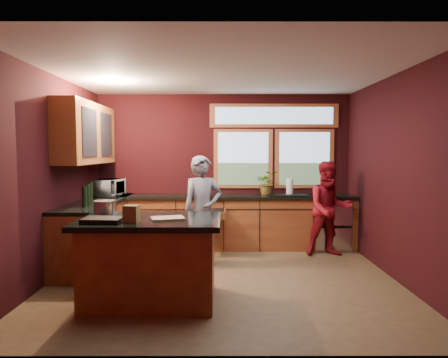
{
  "coord_description": "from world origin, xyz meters",
  "views": [
    {
      "loc": [
        -0.01,
        -5.18,
        1.69
      ],
      "look_at": [
        0.0,
        0.4,
        1.3
      ],
      "focal_mm": 32.0,
      "sensor_mm": 36.0,
      "label": 1
    }
  ],
  "objects_px": {
    "person_grey": "(203,211)",
    "person_red": "(329,209)",
    "stock_pot": "(105,208)",
    "cutting_board": "(168,218)",
    "island": "(151,260)"
  },
  "relations": [
    {
      "from": "person_grey",
      "to": "stock_pot",
      "type": "height_order",
      "value": "person_grey"
    },
    {
      "from": "island",
      "to": "cutting_board",
      "type": "xyz_separation_m",
      "value": [
        0.2,
        -0.05,
        0.48
      ]
    },
    {
      "from": "person_grey",
      "to": "stock_pot",
      "type": "bearing_deg",
      "value": -150.42
    },
    {
      "from": "person_red",
      "to": "stock_pot",
      "type": "xyz_separation_m",
      "value": [
        -3.07,
        -1.83,
        0.27
      ]
    },
    {
      "from": "person_red",
      "to": "island",
      "type": "bearing_deg",
      "value": -145.27
    },
    {
      "from": "person_grey",
      "to": "stock_pot",
      "type": "distance_m",
      "value": 1.68
    },
    {
      "from": "person_grey",
      "to": "person_red",
      "type": "distance_m",
      "value": 2.08
    },
    {
      "from": "island",
      "to": "person_grey",
      "type": "distance_m",
      "value": 1.56
    },
    {
      "from": "island",
      "to": "person_grey",
      "type": "relative_size",
      "value": 0.95
    },
    {
      "from": "stock_pot",
      "to": "cutting_board",
      "type": "bearing_deg",
      "value": -14.93
    },
    {
      "from": "person_red",
      "to": "cutting_board",
      "type": "relative_size",
      "value": 4.36
    },
    {
      "from": "person_grey",
      "to": "island",
      "type": "bearing_deg",
      "value": -130.47
    },
    {
      "from": "cutting_board",
      "to": "stock_pot",
      "type": "height_order",
      "value": "stock_pot"
    },
    {
      "from": "person_red",
      "to": "stock_pot",
      "type": "bearing_deg",
      "value": -152.64
    },
    {
      "from": "person_red",
      "to": "cutting_board",
      "type": "bearing_deg",
      "value": -142.24
    }
  ]
}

